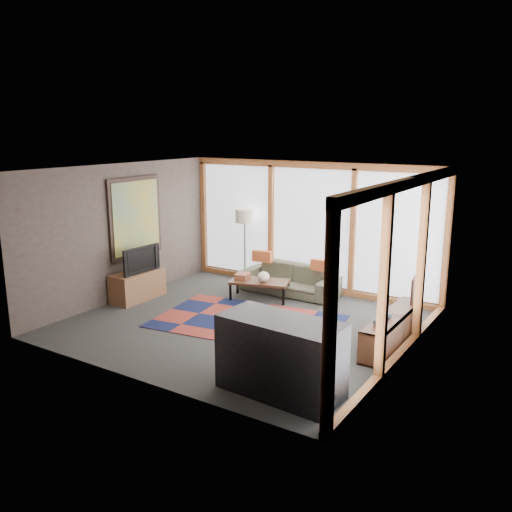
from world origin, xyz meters
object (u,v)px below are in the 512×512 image
Objects in this scene: tv_console at (138,285)px; bar_counter at (281,357)px; floor_lamp at (245,246)px; coffee_table at (260,290)px; bookshelf at (392,330)px; television at (138,259)px; sofa at (289,279)px.

bar_counter reaches higher than tv_console.
coffee_table is (0.90, -0.84, -0.60)m from floor_lamp.
television is at bearing -174.83° from bookshelf.
bookshelf is at bearing 4.93° from tv_console.
bar_counter is at bearing -23.38° from tv_console.
bookshelf is (3.82, -1.68, -0.55)m from floor_lamp.
television reaches higher than sofa.
floor_lamp is 0.81× the size of bookshelf.
television is at bearing -115.58° from floor_lamp.
coffee_table is (-0.29, -0.66, -0.10)m from sofa.
floor_lamp is at bearing -22.89° from television.
tv_console is (-1.08, -2.11, -0.51)m from floor_lamp.
television is (-4.83, -0.44, 0.57)m from bookshelf.
tv_console is 0.54m from television.
television reaches higher than bookshelf.
sofa reaches higher than bookshelf.
tv_console is at bearing -117.22° from floor_lamp.
sofa is 1.78× the size of tv_console.
bar_counter is at bearing -106.67° from bookshelf.
bar_counter reaches higher than coffee_table.
sofa reaches higher than tv_console.
coffee_table is 3.83m from bar_counter.
bar_counter is (2.24, -3.09, 0.30)m from coffee_table.
television is at bearing -146.32° from coffee_table.
floor_lamp is at bearing 171.35° from sofa.
coffee_table is at bearing 163.92° from bookshelf.
bar_counter is at bearing -62.10° from sofa.
television is (-2.21, -1.93, 0.52)m from sofa.
television is at bearing 160.25° from bar_counter.
bar_counter is at bearing -54.05° from coffee_table.
bar_counter is (4.23, -1.83, 0.21)m from tv_console.
sofa is 4.23m from bar_counter.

